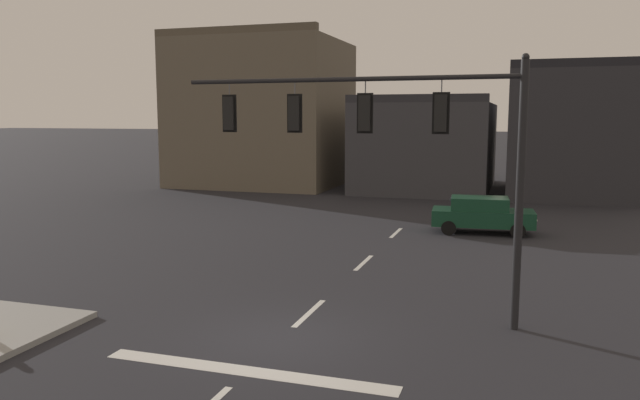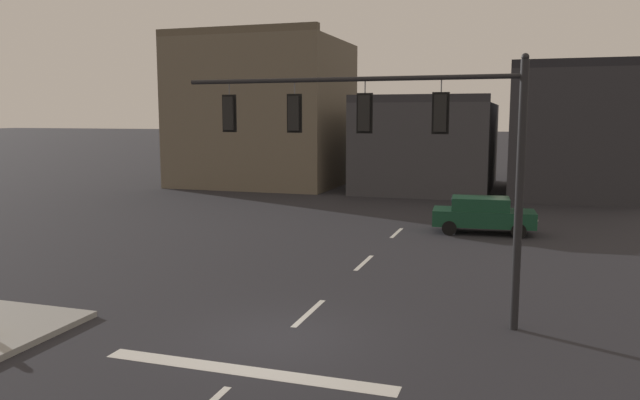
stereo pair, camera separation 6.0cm
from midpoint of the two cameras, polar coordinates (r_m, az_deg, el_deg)
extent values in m
plane|color=#232328|center=(15.08, -3.43, -12.49)|extent=(400.00, 400.00, 0.00)
cube|color=silver|center=(13.37, -6.69, -15.23)|extent=(6.40, 0.50, 0.01)
cube|color=silver|center=(16.85, -0.90, -10.26)|extent=(0.16, 2.40, 0.01)
cube|color=silver|center=(22.40, 4.12, -5.73)|extent=(0.16, 2.40, 0.01)
cube|color=silver|center=(28.13, 7.07, -2.99)|extent=(0.16, 2.40, 0.01)
cylinder|color=black|center=(15.65, 17.83, 0.17)|extent=(0.20, 0.20, 6.50)
cylinder|color=black|center=(16.25, 2.26, 10.95)|extent=(8.81, 0.28, 0.12)
sphere|color=black|center=(15.58, 18.34, 12.29)|extent=(0.18, 0.18, 0.18)
cylinder|color=#56565B|center=(15.69, 11.12, 10.07)|extent=(0.03, 0.03, 0.35)
cube|color=black|center=(15.68, 11.06, 7.78)|extent=(0.30, 0.25, 0.90)
sphere|color=red|center=(15.81, 11.16, 8.80)|extent=(0.20, 0.20, 0.20)
sphere|color=#2D2314|center=(15.81, 11.13, 7.78)|extent=(0.20, 0.20, 0.20)
sphere|color=black|center=(15.81, 11.11, 6.76)|extent=(0.20, 0.20, 0.20)
cube|color=black|center=(15.66, 11.05, 7.78)|extent=(0.42, 0.04, 1.02)
cylinder|color=#56565B|center=(16.08, 4.24, 10.13)|extent=(0.03, 0.03, 0.35)
cube|color=black|center=(16.06, 4.22, 7.90)|extent=(0.30, 0.25, 0.90)
sphere|color=red|center=(16.19, 4.35, 8.89)|extent=(0.20, 0.20, 0.20)
sphere|color=#2D2314|center=(16.19, 4.34, 7.90)|extent=(0.20, 0.20, 0.20)
sphere|color=black|center=(16.19, 4.33, 6.90)|extent=(0.20, 0.20, 0.20)
cube|color=black|center=(16.04, 4.20, 7.90)|extent=(0.42, 0.04, 1.02)
cylinder|color=#56565B|center=(16.67, -2.23, 10.06)|extent=(0.03, 0.03, 0.35)
cube|color=black|center=(16.66, -2.22, 7.91)|extent=(0.30, 0.25, 0.90)
sphere|color=red|center=(16.78, -2.06, 8.87)|extent=(0.20, 0.20, 0.20)
sphere|color=#2D2314|center=(16.78, -2.06, 7.91)|extent=(0.20, 0.20, 0.20)
sphere|color=black|center=(16.78, -2.05, 6.95)|extent=(0.20, 0.20, 0.20)
cube|color=black|center=(16.64, -2.24, 7.91)|extent=(0.42, 0.04, 1.02)
cylinder|color=#56565B|center=(17.46, -8.19, 9.88)|extent=(0.03, 0.03, 0.35)
cube|color=black|center=(17.45, -8.15, 7.83)|extent=(0.30, 0.25, 0.90)
sphere|color=red|center=(17.57, -7.97, 8.75)|extent=(0.20, 0.20, 0.20)
sphere|color=#2D2314|center=(17.56, -7.95, 7.83)|extent=(0.20, 0.20, 0.20)
sphere|color=black|center=(17.57, -7.93, 6.91)|extent=(0.20, 0.20, 0.20)
cube|color=black|center=(17.43, -8.18, 7.83)|extent=(0.42, 0.04, 1.02)
cube|color=#143D28|center=(28.69, 14.75, -1.57)|extent=(4.53, 2.15, 0.70)
cube|color=#143D28|center=(28.60, 14.49, -0.32)|extent=(2.59, 1.80, 0.56)
cube|color=#2D3842|center=(28.63, 16.02, -0.40)|extent=(0.37, 1.54, 0.47)
cube|color=#2D3842|center=(28.60, 12.15, -0.28)|extent=(0.34, 1.53, 0.46)
cylinder|color=black|center=(29.66, 17.49, -2.12)|extent=(0.66, 0.27, 0.64)
cylinder|color=black|center=(27.99, 17.73, -2.70)|extent=(0.66, 0.27, 0.64)
cylinder|color=black|center=(29.59, 11.88, -1.95)|extent=(0.66, 0.27, 0.64)
cylinder|color=black|center=(27.92, 11.78, -2.52)|extent=(0.66, 0.27, 0.64)
sphere|color=silver|center=(29.39, 18.98, -1.42)|extent=(0.16, 0.16, 0.16)
sphere|color=silver|center=(28.26, 19.20, -1.78)|extent=(0.16, 0.16, 0.16)
cube|color=maroon|center=(28.70, 10.40, -1.28)|extent=(0.15, 1.37, 0.12)
cube|color=#665B4C|center=(47.82, -5.09, 7.84)|extent=(11.84, 10.19, 10.65)
cube|color=brown|center=(43.82, -7.73, 15.12)|extent=(11.84, 0.60, 0.50)
cube|color=#38383D|center=(45.81, 10.00, 4.86)|extent=(8.90, 12.83, 6.02)
cube|color=#2B2B30|center=(39.73, 8.85, 9.16)|extent=(8.90, 0.60, 0.50)
cube|color=#2D2D33|center=(44.10, 22.08, 5.56)|extent=(7.73, 10.18, 7.95)
cube|color=black|center=(39.42, 22.87, 11.49)|extent=(7.73, 0.60, 0.50)
camera|label=1|loc=(0.03, -89.91, 0.01)|focal=35.05mm
camera|label=2|loc=(0.03, 90.09, -0.01)|focal=35.05mm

